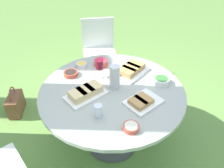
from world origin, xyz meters
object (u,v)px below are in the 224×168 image
at_px(dining_table, 112,99).
at_px(chair_near_left, 99,47).
at_px(wine_glass, 99,65).
at_px(handbag, 16,104).
at_px(water_pitcher, 115,77).

relative_size(dining_table, chair_near_left, 1.45).
xyz_separation_m(dining_table, wine_glass, (0.20, 0.09, 0.24)).
bearing_deg(handbag, chair_near_left, -59.70).
distance_m(dining_table, handbag, 1.35).
bearing_deg(chair_near_left, water_pitcher, -176.10).
relative_size(dining_table, water_pitcher, 5.71).
height_order(dining_table, chair_near_left, chair_near_left).
distance_m(wine_glass, handbag, 1.31).
xyz_separation_m(dining_table, water_pitcher, (0.03, -0.03, 0.22)).
xyz_separation_m(dining_table, handbag, (0.58, 1.12, -0.48)).
bearing_deg(water_pitcher, wine_glass, 34.92).
bearing_deg(chair_near_left, wine_glass, 177.66).
height_order(chair_near_left, handbag, chair_near_left).
xyz_separation_m(chair_near_left, water_pitcher, (-1.18, -0.08, 0.30)).
height_order(dining_table, handbag, dining_table).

